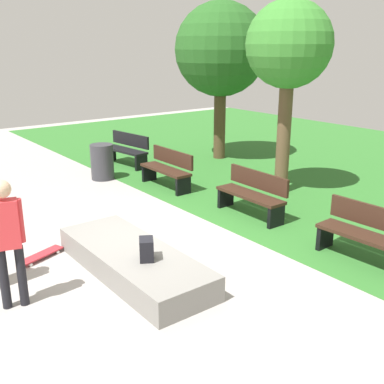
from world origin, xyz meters
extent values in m
plane|color=#9E9993|center=(0.00, 0.00, 0.00)|extent=(28.00, 28.00, 0.00)
cube|color=gray|center=(0.46, -0.37, 0.19)|extent=(3.00, 1.08, 0.38)
cube|color=black|center=(0.87, -0.38, 0.54)|extent=(0.34, 0.31, 0.32)
cylinder|color=black|center=(0.29, -2.21, 0.43)|extent=(0.12, 0.12, 0.85)
cylinder|color=black|center=(0.35, -2.00, 0.43)|extent=(0.12, 0.12, 0.85)
cube|color=red|center=(0.32, -2.11, 1.17)|extent=(0.28, 0.36, 0.64)
cylinder|color=red|center=(0.37, -1.94, 1.20)|extent=(0.09, 0.09, 0.59)
sphere|color=tan|center=(0.32, -2.11, 1.64)|extent=(0.23, 0.23, 0.23)
cube|color=#A5262D|center=(-0.89, -1.32, 0.07)|extent=(0.47, 0.82, 0.02)
cylinder|color=silver|center=(-1.06, -1.09, 0.03)|extent=(0.05, 0.06, 0.06)
cylinder|color=silver|center=(-0.91, -1.03, 0.03)|extent=(0.05, 0.06, 0.06)
cylinder|color=silver|center=(-0.87, -1.61, 0.03)|extent=(0.05, 0.06, 0.06)
cylinder|color=silver|center=(-0.72, -1.55, 0.03)|extent=(0.05, 0.06, 0.06)
cube|color=#331E14|center=(-0.24, 2.78, 0.45)|extent=(1.61, 0.46, 0.06)
cube|color=#331E14|center=(-0.24, 3.00, 0.73)|extent=(1.60, 0.08, 0.36)
cube|color=black|center=(0.50, 2.77, 0.23)|extent=(0.09, 0.40, 0.45)
cube|color=black|center=(-0.98, 2.79, 0.23)|extent=(0.09, 0.40, 0.45)
cube|color=black|center=(-5.46, 2.87, 0.45)|extent=(1.64, 0.65, 0.06)
cube|color=black|center=(-5.49, 3.09, 0.73)|extent=(1.59, 0.28, 0.36)
cube|color=black|center=(-4.73, 2.97, 0.23)|extent=(0.13, 0.40, 0.45)
cube|color=black|center=(-6.18, 2.77, 0.23)|extent=(0.13, 0.40, 0.45)
cube|color=#331E14|center=(-2.94, 2.56, 0.45)|extent=(1.60, 0.44, 0.06)
cube|color=#331E14|center=(-2.94, 2.78, 0.73)|extent=(1.60, 0.06, 0.36)
cube|color=black|center=(-2.20, 2.56, 0.23)|extent=(0.08, 0.40, 0.45)
cube|color=black|center=(-3.68, 2.56, 0.23)|extent=(0.08, 0.40, 0.45)
cube|color=#331E14|center=(2.41, 2.73, 0.45)|extent=(1.61, 0.50, 0.06)
cube|color=#331E14|center=(2.40, 2.95, 0.73)|extent=(1.60, 0.12, 0.36)
cube|color=black|center=(1.68, 2.71, 0.23)|extent=(0.09, 0.40, 0.45)
cylinder|color=#4C3823|center=(-4.52, 5.66, 1.21)|extent=(0.35, 0.35, 2.41)
sphere|color=#23561E|center=(-4.52, 5.66, 3.22)|extent=(2.70, 2.70, 2.70)
cylinder|color=brown|center=(-0.98, 4.54, 1.39)|extent=(0.31, 0.31, 2.79)
sphere|color=#387F2D|center=(-0.98, 4.54, 3.36)|extent=(1.91, 1.91, 1.91)
cylinder|color=#333338|center=(-4.57, 1.70, 0.46)|extent=(0.59, 0.59, 0.91)
camera|label=1|loc=(6.10, -3.59, 3.34)|focal=43.43mm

